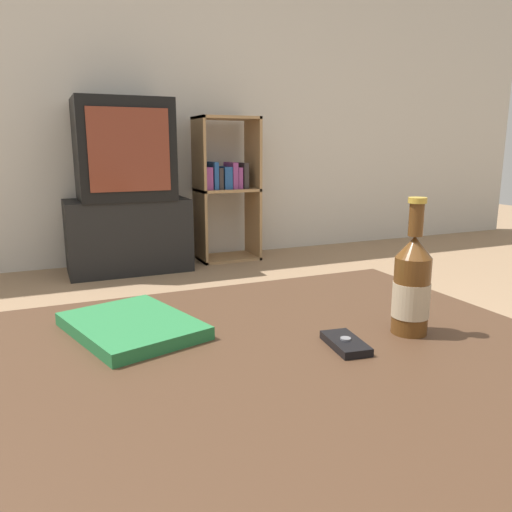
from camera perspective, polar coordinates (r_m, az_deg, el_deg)
The scene contains 8 objects.
back_wall at distance 3.76m, azimuth -19.43°, elevation 18.79°, with size 8.00×0.05×2.60m.
coffee_table at distance 0.86m, azimuth 1.69°, elevation -15.72°, with size 1.05×0.87×0.50m.
tv_stand at distance 3.52m, azimuth -14.39°, elevation 2.31°, with size 0.80×0.42×0.49m.
television at distance 3.46m, azimuth -14.89°, elevation 11.65°, with size 0.61×0.47×0.65m.
bookshelf at distance 3.73m, azimuth -3.48°, elevation 8.04°, with size 0.44×0.30×1.05m.
beer_bottle at distance 0.95m, azimuth 17.18°, elevation -3.23°, with size 0.07×0.07×0.25m.
cell_phone at distance 0.88m, azimuth 10.18°, elevation -9.79°, with size 0.06×0.11×0.02m.
table_book at distance 0.96m, azimuth -14.00°, elevation -7.75°, with size 0.26×0.30×0.02m.
Camera 1 is at (-0.33, -0.69, 0.84)m, focal length 35.00 mm.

